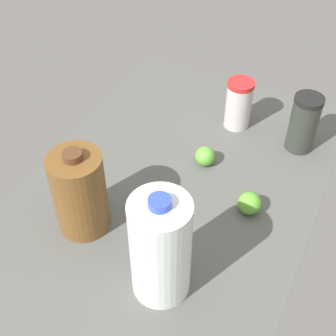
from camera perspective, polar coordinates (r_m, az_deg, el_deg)
The scene contains 7 objects.
countertop at distance 127.81cm, azimuth 0.00°, elevation -3.74°, with size 120.00×76.00×3.00cm, color #575855.
milk_jug at distance 98.45cm, azimuth -0.92°, elevation -9.78°, with size 12.97×12.97×28.49cm.
chocolate_milk_jug at distance 113.76cm, azimuth -10.73°, elevation -2.97°, with size 12.99×12.99×24.04cm.
tumbler_cup at distance 146.18cm, azimuth 8.60°, elevation 7.73°, with size 8.22×8.22×15.89cm.
shaker_bottle at distance 140.94cm, azimuth 16.20°, elevation 5.28°, with size 8.40×8.40×17.82cm.
lime_beside_bowl at distance 122.34cm, azimuth 9.91°, elevation -4.23°, with size 6.12×6.12×6.12cm, color #5FAF34.
lime_by_jug at distance 133.98cm, azimuth 4.55°, elevation 1.45°, with size 5.76×5.76×5.76cm, color #64B23C.
Camera 1 is at (-77.47, -38.87, 95.42)cm, focal length 50.00 mm.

